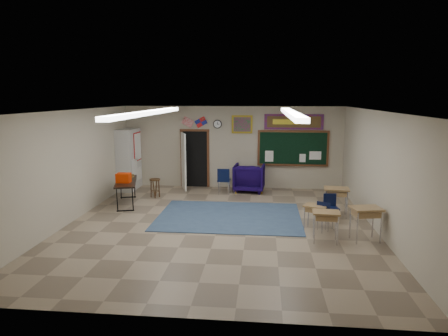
# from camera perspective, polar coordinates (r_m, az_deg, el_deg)

# --- Properties ---
(floor) EXTENTS (9.00, 9.00, 0.00)m
(floor) POSITION_cam_1_polar(r_m,az_deg,el_deg) (10.64, -0.72, -8.18)
(floor) COLOR gray
(floor) RESTS_ON ground
(back_wall) EXTENTS (8.00, 0.04, 3.00)m
(back_wall) POSITION_cam_1_polar(r_m,az_deg,el_deg) (14.69, 1.22, 2.97)
(back_wall) COLOR #ABA08B
(back_wall) RESTS_ON floor
(front_wall) EXTENTS (8.00, 0.04, 3.00)m
(front_wall) POSITION_cam_1_polar(r_m,az_deg,el_deg) (5.94, -5.62, -8.07)
(front_wall) COLOR #ABA08B
(front_wall) RESTS_ON floor
(left_wall) EXTENTS (0.04, 9.00, 3.00)m
(left_wall) POSITION_cam_1_polar(r_m,az_deg,el_deg) (11.42, -21.12, 0.17)
(left_wall) COLOR #ABA08B
(left_wall) RESTS_ON floor
(right_wall) EXTENTS (0.04, 9.00, 3.00)m
(right_wall) POSITION_cam_1_polar(r_m,az_deg,el_deg) (10.60, 21.29, -0.58)
(right_wall) COLOR #ABA08B
(right_wall) RESTS_ON floor
(ceiling) EXTENTS (8.00, 9.00, 0.04)m
(ceiling) POSITION_cam_1_polar(r_m,az_deg,el_deg) (10.10, -0.76, 8.19)
(ceiling) COLOR white
(ceiling) RESTS_ON back_wall
(area_rug) EXTENTS (4.00, 3.00, 0.02)m
(area_rug) POSITION_cam_1_polar(r_m,az_deg,el_deg) (11.37, 0.74, -6.89)
(area_rug) COLOR #38506A
(area_rug) RESTS_ON floor
(fluorescent_strips) EXTENTS (3.86, 6.00, 0.10)m
(fluorescent_strips) POSITION_cam_1_polar(r_m,az_deg,el_deg) (10.10, -0.76, 7.85)
(fluorescent_strips) COLOR white
(fluorescent_strips) RESTS_ON ceiling
(doorway) EXTENTS (1.10, 0.89, 2.16)m
(doorway) POSITION_cam_1_polar(r_m,az_deg,el_deg) (14.80, -4.64, 1.26)
(doorway) COLOR black
(doorway) RESTS_ON back_wall
(chalkboard) EXTENTS (2.55, 0.14, 1.30)m
(chalkboard) POSITION_cam_1_polar(r_m,az_deg,el_deg) (14.65, 9.82, 2.66)
(chalkboard) COLOR brown
(chalkboard) RESTS_ON back_wall
(bulletin_board) EXTENTS (2.10, 0.05, 0.55)m
(bulletin_board) POSITION_cam_1_polar(r_m,az_deg,el_deg) (14.56, 9.94, 6.51)
(bulletin_board) COLOR #AF190F
(bulletin_board) RESTS_ON back_wall
(framed_art_print) EXTENTS (0.75, 0.05, 0.65)m
(framed_art_print) POSITION_cam_1_polar(r_m,az_deg,el_deg) (14.55, 2.60, 6.25)
(framed_art_print) COLOR olive
(framed_art_print) RESTS_ON back_wall
(wall_clock) EXTENTS (0.32, 0.05, 0.32)m
(wall_clock) POSITION_cam_1_polar(r_m,az_deg,el_deg) (14.63, -0.94, 6.28)
(wall_clock) COLOR black
(wall_clock) RESTS_ON back_wall
(wall_flags) EXTENTS (1.16, 0.06, 0.70)m
(wall_flags) POSITION_cam_1_polar(r_m,az_deg,el_deg) (14.71, -4.27, 6.79)
(wall_flags) COLOR red
(wall_flags) RESTS_ON back_wall
(storage_cabinet) EXTENTS (0.59, 1.25, 2.20)m
(storage_cabinet) POSITION_cam_1_polar(r_m,az_deg,el_deg) (14.87, -13.41, 1.21)
(storage_cabinet) COLOR beige
(storage_cabinet) RESTS_ON floor
(wingback_armchair) EXTENTS (1.12, 1.15, 0.98)m
(wingback_armchair) POSITION_cam_1_polar(r_m,az_deg,el_deg) (14.26, 3.61, -1.39)
(wingback_armchair) COLOR #0F0533
(wingback_armchair) RESTS_ON floor
(student_chair_reading) EXTENTS (0.47, 0.47, 0.92)m
(student_chair_reading) POSITION_cam_1_polar(r_m,az_deg,el_deg) (13.85, 0.01, -1.85)
(student_chair_reading) COLOR black
(student_chair_reading) RESTS_ON floor
(student_chair_desk_a) EXTENTS (0.52, 0.52, 0.75)m
(student_chair_desk_a) POSITION_cam_1_polar(r_m,az_deg,el_deg) (10.53, 14.29, -6.54)
(student_chair_desk_a) COLOR black
(student_chair_desk_a) RESTS_ON floor
(student_chair_desk_b) EXTENTS (0.44, 0.44, 0.77)m
(student_chair_desk_b) POSITION_cam_1_polar(r_m,az_deg,el_deg) (11.12, 15.07, -5.66)
(student_chair_desk_b) COLOR black
(student_chair_desk_b) RESTS_ON floor
(student_desk_front_left) EXTENTS (0.67, 0.60, 0.66)m
(student_desk_front_left) POSITION_cam_1_polar(r_m,az_deg,el_deg) (10.41, 12.91, -6.73)
(student_desk_front_left) COLOR #9B7548
(student_desk_front_left) RESTS_ON floor
(student_desk_front_right) EXTENTS (0.74, 0.59, 0.82)m
(student_desk_front_right) POSITION_cam_1_polar(r_m,az_deg,el_deg) (11.72, 15.70, -4.49)
(student_desk_front_right) COLOR #9B7548
(student_desk_front_right) RESTS_ON floor
(student_desk_back_left) EXTENTS (0.65, 0.51, 0.74)m
(student_desk_back_left) POSITION_cam_1_polar(r_m,az_deg,el_deg) (9.65, 14.32, -7.89)
(student_desk_back_left) COLOR #9B7548
(student_desk_back_left) RESTS_ON floor
(student_desk_back_right) EXTENTS (0.76, 0.63, 0.81)m
(student_desk_back_right) POSITION_cam_1_polar(r_m,az_deg,el_deg) (9.97, 19.57, -7.32)
(student_desk_back_right) COLOR #9B7548
(student_desk_back_right) RESTS_ON floor
(folding_table) EXTENTS (1.09, 1.93, 1.04)m
(folding_table) POSITION_cam_1_polar(r_m,az_deg,el_deg) (12.89, -13.78, -3.27)
(folding_table) COLOR black
(folding_table) RESTS_ON floor
(wooden_stool) EXTENTS (0.36, 0.36, 0.63)m
(wooden_stool) POSITION_cam_1_polar(r_m,az_deg,el_deg) (13.60, -9.82, -2.80)
(wooden_stool) COLOR #492C16
(wooden_stool) RESTS_ON floor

